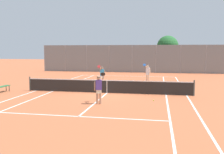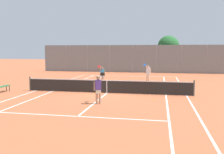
{
  "view_description": "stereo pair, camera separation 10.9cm",
  "coord_description": "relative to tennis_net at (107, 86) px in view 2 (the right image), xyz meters",
  "views": [
    {
      "loc": [
        3.6,
        -17.19,
        3.06
      ],
      "look_at": [
        0.08,
        1.5,
        1.0
      ],
      "focal_mm": 40.0,
      "sensor_mm": 36.0,
      "label": 1
    },
    {
      "loc": [
        3.7,
        -17.17,
        3.06
      ],
      "look_at": [
        0.08,
        1.5,
        1.0
      ],
      "focal_mm": 40.0,
      "sensor_mm": 36.0,
      "label": 2
    }
  ],
  "objects": [
    {
      "name": "courtside_bench",
      "position": [
        -7.47,
        -1.17,
        -0.1
      ],
      "size": [
        0.36,
        1.5,
        0.47
      ],
      "color": "#2D6638",
      "rests_on": "ground"
    },
    {
      "name": "court_line_markings",
      "position": [
        0.0,
        0.0,
        -0.51
      ],
      "size": [
        11.1,
        23.9,
        0.01
      ],
      "color": "silver",
      "rests_on": "ground"
    },
    {
      "name": "player_far_right",
      "position": [
        2.55,
        7.13,
        0.42
      ],
      "size": [
        0.69,
        0.73,
        1.77
      ],
      "color": "beige",
      "rests_on": "ground"
    },
    {
      "name": "tennis_net",
      "position": [
        0.0,
        0.0,
        0.0
      ],
      "size": [
        12.0,
        0.1,
        1.07
      ],
      "color": "#474C47",
      "rests_on": "ground"
    },
    {
      "name": "ground_plane",
      "position": [
        0.0,
        0.0,
        -0.51
      ],
      "size": [
        120.0,
        120.0,
        0.0
      ],
      "primitive_type": "plane",
      "color": "#B25B38"
    },
    {
      "name": "tree_behind_left",
      "position": [
        4.71,
        19.28,
        2.98
      ],
      "size": [
        3.03,
        3.03,
        5.1
      ],
      "color": "brown",
      "rests_on": "ground"
    },
    {
      "name": "loose_tennis_ball_5",
      "position": [
        0.59,
        2.73,
        -0.48
      ],
      "size": [
        0.07,
        0.07,
        0.07
      ],
      "primitive_type": "sphere",
      "color": "#D1DB33",
      "rests_on": "ground"
    },
    {
      "name": "player_near_side",
      "position": [
        0.28,
        -3.6,
        0.42
      ],
      "size": [
        0.52,
        0.85,
        1.77
      ],
      "color": "tan",
      "rests_on": "ground"
    },
    {
      "name": "back_fence",
      "position": [
        -0.0,
        16.76,
        1.37
      ],
      "size": [
        25.69,
        0.08,
        3.76
      ],
      "color": "gray",
      "rests_on": "ground"
    },
    {
      "name": "loose_tennis_ball_1",
      "position": [
        -0.83,
        3.43,
        -0.48
      ],
      "size": [
        0.07,
        0.07,
        0.07
      ],
      "primitive_type": "sphere",
      "color": "#D1DB33",
      "rests_on": "ground"
    },
    {
      "name": "loose_tennis_ball_4",
      "position": [
        3.33,
        -2.16,
        -0.48
      ],
      "size": [
        0.07,
        0.07,
        0.07
      ],
      "primitive_type": "sphere",
      "color": "#D1DB33",
      "rests_on": "ground"
    },
    {
      "name": "player_far_left",
      "position": [
        -1.29,
        4.07,
        0.42
      ],
      "size": [
        0.55,
        0.83,
        1.77
      ],
      "color": "tan",
      "rests_on": "ground"
    },
    {
      "name": "loose_tennis_ball_0",
      "position": [
        -2.29,
        7.04,
        -0.48
      ],
      "size": [
        0.07,
        0.07,
        0.07
      ],
      "primitive_type": "sphere",
      "color": "#D1DB33",
      "rests_on": "ground"
    },
    {
      "name": "loose_tennis_ball_3",
      "position": [
        2.37,
        9.81,
        -0.48
      ],
      "size": [
        0.07,
        0.07,
        0.07
      ],
      "primitive_type": "sphere",
      "color": "#D1DB33",
      "rests_on": "ground"
    }
  ]
}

